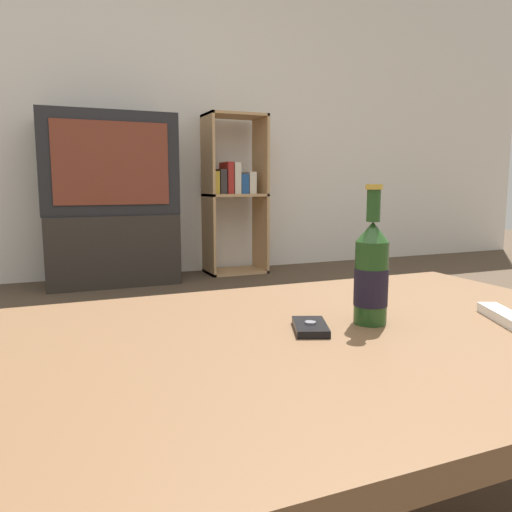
# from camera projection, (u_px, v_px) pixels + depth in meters

# --- Properties ---
(back_wall) EXTENTS (8.00, 0.05, 2.60)m
(back_wall) POSITION_uv_depth(u_px,v_px,m) (101.00, 96.00, 3.53)
(back_wall) COLOR silver
(back_wall) RESTS_ON ground_plane
(coffee_table) EXTENTS (1.39, 0.85, 0.41)m
(coffee_table) POSITION_uv_depth(u_px,v_px,m) (299.00, 360.00, 0.91)
(coffee_table) COLOR brown
(coffee_table) RESTS_ON ground_plane
(tv_stand) EXTENTS (0.86, 0.42, 0.47)m
(tv_stand) POSITION_uv_depth(u_px,v_px,m) (112.00, 249.00, 3.42)
(tv_stand) COLOR #28231E
(tv_stand) RESTS_ON ground_plane
(television) EXTENTS (0.88, 0.39, 0.67)m
(television) POSITION_uv_depth(u_px,v_px,m) (108.00, 164.00, 3.33)
(television) COLOR black
(television) RESTS_ON tv_stand
(bookshelf) EXTENTS (0.45, 0.30, 1.20)m
(bookshelf) POSITION_uv_depth(u_px,v_px,m) (234.00, 190.00, 3.78)
(bookshelf) COLOR tan
(bookshelf) RESTS_ON ground_plane
(beer_bottle) EXTENTS (0.07, 0.07, 0.27)m
(beer_bottle) POSITION_uv_depth(u_px,v_px,m) (371.00, 274.00, 0.96)
(beer_bottle) COLOR #1E4219
(beer_bottle) RESTS_ON coffee_table
(cell_phone) EXTENTS (0.09, 0.12, 0.02)m
(cell_phone) POSITION_uv_depth(u_px,v_px,m) (310.00, 327.00, 0.93)
(cell_phone) COLOR black
(cell_phone) RESTS_ON coffee_table
(remote_control) EXTENTS (0.11, 0.18, 0.02)m
(remote_control) POSITION_uv_depth(u_px,v_px,m) (506.00, 317.00, 0.98)
(remote_control) COLOR white
(remote_control) RESTS_ON coffee_table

